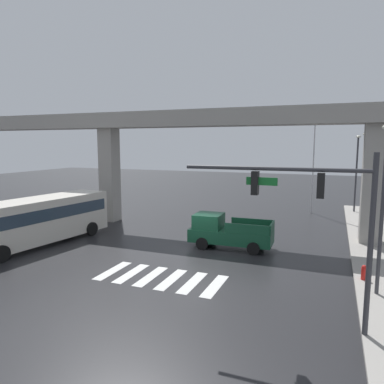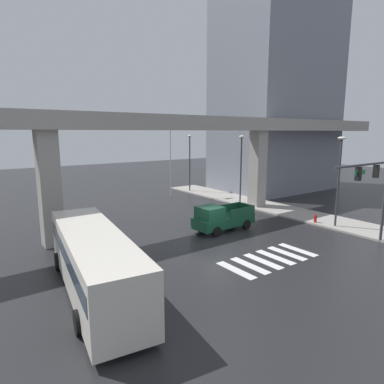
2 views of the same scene
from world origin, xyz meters
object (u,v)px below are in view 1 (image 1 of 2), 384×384
Objects in this scene: street_lamp_near_corner at (384,191)px; street_lamp_mid_block at (364,172)px; fire_hydrant at (364,274)px; street_lamp_far_north at (357,165)px; pickup_truck at (226,232)px; city_bus at (33,219)px; flagpole at (315,155)px; traffic_signal_mast at (316,206)px.

street_lamp_near_corner is 10.90m from street_lamp_mid_block.
fire_hydrant is at bearing 104.52° from street_lamp_near_corner.
street_lamp_mid_block is 9.25m from street_lamp_far_north.
street_lamp_mid_block is at bearing 37.59° from pickup_truck.
city_bus is 12.99× the size of fire_hydrant.
fire_hydrant is 18.22m from flagpole.
street_lamp_near_corner is 0.78× the size of flagpole.
flagpole is (-3.64, -1.38, 0.86)m from street_lamp_far_north.
street_lamp_far_north is 19.06m from fire_hydrant.
pickup_truck is at bearing 157.27° from fire_hydrant.
street_lamp_near_corner is (19.49, -0.56, 2.83)m from city_bus.
flagpole is (-3.64, 7.87, 0.86)m from street_lamp_mid_block.
street_lamp_mid_block is at bearing -65.14° from flagpole.
street_lamp_far_north is at bearing 20.76° from flagpole.
street_lamp_far_north reaches higher than fire_hydrant.
traffic_signal_mast is at bearing -99.37° from street_lamp_mid_block.
traffic_signal_mast is 24.10m from street_lamp_far_north.
flagpole is at bearing 100.67° from fire_hydrant.
street_lamp_far_north is 0.78× the size of flagpole.
city_bus is at bearing 165.58° from traffic_signal_mast.
fire_hydrant is (7.61, -3.19, -0.56)m from pickup_truck.
fire_hydrant is 0.09× the size of flagpole.
street_lamp_far_north is at bearing 90.00° from street_lamp_near_corner.
street_lamp_far_north is at bearing 88.77° from fire_hydrant.
flagpole reaches higher than city_bus.
pickup_truck is at bearing -117.45° from street_lamp_far_north.
street_lamp_mid_block is (2.43, 14.73, 0.17)m from traffic_signal_mast.
fire_hydrant is (2.03, 5.37, -3.95)m from traffic_signal_mast.
traffic_signal_mast is (17.06, -4.39, 2.66)m from city_bus.
city_bus reaches higher than pickup_truck.
flagpole is at bearing 114.86° from street_lamp_mid_block.
city_bus reaches higher than fire_hydrant.
city_bus is 19.70m from street_lamp_near_corner.
traffic_signal_mast reaches higher than city_bus.
street_lamp_mid_block is (19.49, 10.34, 2.83)m from city_bus.
street_lamp_mid_block and street_lamp_far_north have the same top height.
city_bus is 1.52× the size of street_lamp_mid_block.
flagpole is (4.36, 14.03, 4.43)m from pickup_truck.
street_lamp_mid_block is 1.00× the size of street_lamp_far_north.
city_bus is (-11.48, -4.18, 0.73)m from pickup_truck.
street_lamp_mid_block is 10.23m from fire_hydrant.
street_lamp_near_corner is at bearing -79.01° from flagpole.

